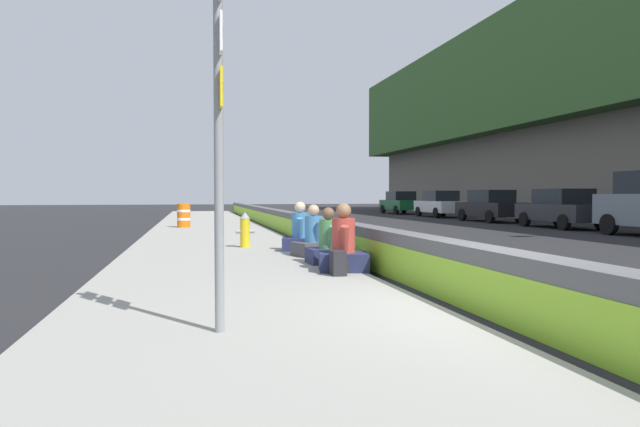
% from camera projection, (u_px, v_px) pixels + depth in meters
% --- Properties ---
extents(ground_plane, '(160.00, 160.00, 0.00)m').
position_uv_depth(ground_plane, '(491.00, 322.00, 6.34)').
color(ground_plane, '#232326').
rests_on(ground_plane, ground).
extents(sidewalk_strip, '(80.00, 4.40, 0.14)m').
position_uv_depth(sidewalk_strip, '(258.00, 329.00, 5.75)').
color(sidewalk_strip, gray).
rests_on(sidewalk_strip, ground_plane).
extents(jersey_barrier, '(76.00, 0.45, 0.85)m').
position_uv_depth(jersey_barrier, '(491.00, 285.00, 6.32)').
color(jersey_barrier, '#545456').
rests_on(jersey_barrier, ground_plane).
extents(route_sign_post, '(0.44, 0.09, 3.60)m').
position_uv_depth(route_sign_post, '(219.00, 112.00, 5.26)').
color(route_sign_post, gray).
rests_on(route_sign_post, sidewalk_strip).
extents(fire_hydrant, '(0.26, 0.46, 0.88)m').
position_uv_depth(fire_hydrant, '(245.00, 229.00, 13.91)').
color(fire_hydrant, gold).
rests_on(fire_hydrant, sidewalk_strip).
extents(seated_person_foreground, '(0.86, 0.96, 1.17)m').
position_uv_depth(seated_person_foreground, '(343.00, 250.00, 9.62)').
color(seated_person_foreground, '#23284C').
rests_on(seated_person_foreground, sidewalk_strip).
extents(seated_person_middle, '(0.70, 0.81, 1.07)m').
position_uv_depth(seated_person_middle, '(328.00, 246.00, 10.66)').
color(seated_person_middle, '#23284C').
rests_on(seated_person_middle, sidewalk_strip).
extents(seated_person_rear, '(0.88, 0.95, 1.10)m').
position_uv_depth(seated_person_rear, '(314.00, 240.00, 11.97)').
color(seated_person_rear, '#424247').
rests_on(seated_person_rear, sidewalk_strip).
extents(seated_person_far, '(0.85, 0.95, 1.15)m').
position_uv_depth(seated_person_far, '(300.00, 235.00, 13.06)').
color(seated_person_far, '#23284C').
rests_on(seated_person_far, sidewalk_strip).
extents(backpack, '(0.32, 0.28, 0.40)m').
position_uv_depth(backpack, '(338.00, 263.00, 9.07)').
color(backpack, '#232328').
rests_on(backpack, sidewalk_strip).
extents(construction_barrel, '(0.54, 0.54, 0.95)m').
position_uv_depth(construction_barrel, '(184.00, 215.00, 22.38)').
color(construction_barrel, orange).
rests_on(construction_barrel, sidewalk_strip).
extents(parked_car_fourth, '(4.56, 2.06, 1.71)m').
position_uv_depth(parked_car_fourth, '(562.00, 208.00, 24.19)').
color(parked_car_fourth, '#28282D').
rests_on(parked_car_fourth, ground_plane).
extents(parked_car_midline, '(4.53, 2.00, 1.71)m').
position_uv_depth(parked_car_midline, '(490.00, 206.00, 29.89)').
color(parked_car_midline, black).
rests_on(parked_car_midline, ground_plane).
extents(parked_car_far, '(4.53, 2.00, 1.71)m').
position_uv_depth(parked_car_far, '(440.00, 204.00, 36.08)').
color(parked_car_far, silver).
rests_on(parked_car_far, ground_plane).
extents(parked_car_farther, '(4.51, 1.96, 1.71)m').
position_uv_depth(parked_car_farther, '(400.00, 202.00, 42.39)').
color(parked_car_farther, '#145128').
rests_on(parked_car_farther, ground_plane).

